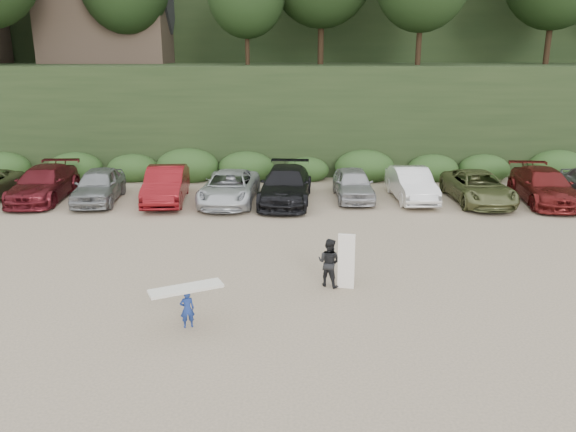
{
  "coord_description": "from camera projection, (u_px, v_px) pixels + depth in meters",
  "views": [
    {
      "loc": [
        -0.18,
        -15.66,
        6.81
      ],
      "look_at": [
        -0.14,
        3.0,
        1.3
      ],
      "focal_mm": 35.0,
      "sensor_mm": 36.0,
      "label": 1
    }
  ],
  "objects": [
    {
      "name": "ground",
      "position": [
        293.0,
        285.0,
        16.94
      ],
      "size": [
        120.0,
        120.0,
        0.0
      ],
      "primitive_type": "plane",
      "color": "tan",
      "rests_on": "ground"
    },
    {
      "name": "parked_cars",
      "position": [
        255.0,
        186.0,
        26.21
      ],
      "size": [
        39.62,
        6.03,
        1.63
      ],
      "color": "#AEAEB3",
      "rests_on": "ground"
    },
    {
      "name": "child_surfer",
      "position": [
        187.0,
        300.0,
        14.18
      ],
      "size": [
        1.89,
        1.25,
        1.11
      ],
      "color": "navy",
      "rests_on": "ground"
    },
    {
      "name": "adult_surfer",
      "position": [
        331.0,
        262.0,
        16.71
      ],
      "size": [
        1.2,
        0.87,
        1.75
      ],
      "color": "black",
      "rests_on": "ground"
    }
  ]
}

